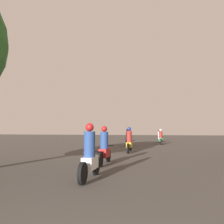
{
  "coord_description": "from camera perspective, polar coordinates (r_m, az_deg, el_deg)",
  "views": [
    {
      "loc": [
        0.57,
        -0.37,
        1.4
      ],
      "look_at": [
        -3.08,
        17.26,
        2.88
      ],
      "focal_mm": 35.0,
      "sensor_mm": 36.0,
      "label": 1
    }
  ],
  "objects": [
    {
      "name": "motorcycle_red",
      "position": [
        9.01,
        -1.98,
        -9.61
      ],
      "size": [
        0.6,
        1.96,
        1.56
      ],
      "rotation": [
        0.0,
        0.0,
        -0.05
      ],
      "color": "black",
      "rests_on": "ground_plane"
    },
    {
      "name": "motorcycle_silver",
      "position": [
        25.72,
        12.3,
        -6.4
      ],
      "size": [
        0.6,
        2.05,
        1.45
      ],
      "rotation": [
        0.0,
        0.0,
        0.1
      ],
      "color": "black",
      "rests_on": "ground_plane"
    },
    {
      "name": "motorcycle_blue",
      "position": [
        19.15,
        4.17,
        -7.05
      ],
      "size": [
        0.6,
        2.05,
        1.5
      ],
      "rotation": [
        0.0,
        0.0,
        0.13
      ],
      "color": "black",
      "rests_on": "ground_plane"
    },
    {
      "name": "motorcycle_yellow",
      "position": [
        13.82,
        4.54,
        -7.88
      ],
      "size": [
        0.6,
        1.92,
        1.58
      ],
      "rotation": [
        0.0,
        0.0,
        -0.14
      ],
      "color": "black",
      "rests_on": "ground_plane"
    },
    {
      "name": "motorcycle_green",
      "position": [
        21.73,
        12.61,
        -6.68
      ],
      "size": [
        0.6,
        1.99,
        1.5
      ],
      "rotation": [
        0.0,
        0.0,
        -0.1
      ],
      "color": "black",
      "rests_on": "ground_plane"
    },
    {
      "name": "motorcycle_white",
      "position": [
        6.36,
        -5.81,
        -11.48
      ],
      "size": [
        0.6,
        1.83,
        1.59
      ],
      "rotation": [
        0.0,
        0.0,
        0.13
      ],
      "color": "black",
      "rests_on": "ground_plane"
    }
  ]
}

